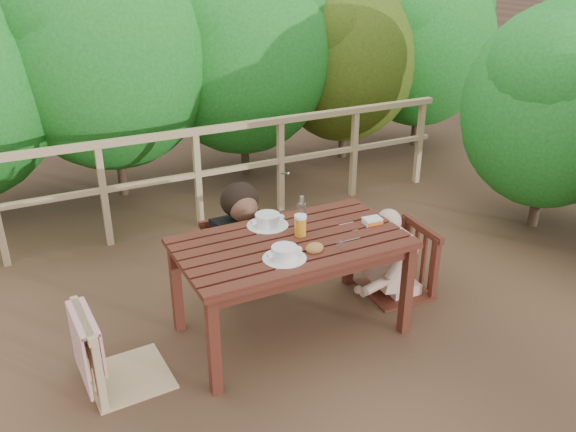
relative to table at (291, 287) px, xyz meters
name	(u,v)px	position (x,y,z in m)	size (l,w,h in m)	color
ground	(291,330)	(0.00, 0.00, -0.36)	(60.00, 60.00, 0.00)	brown
table	(291,287)	(0.00, 0.00, 0.00)	(1.57, 0.88, 0.73)	#411A11
chair_left	(120,310)	(-1.19, 0.00, 0.16)	(0.52, 0.52, 1.04)	tan
chair_far	(233,229)	(-0.08, 0.89, 0.10)	(0.46, 0.46, 0.92)	#411A11
chair_right	(399,234)	(1.00, 0.11, 0.15)	(0.51, 0.51, 1.03)	#411A11
woman	(231,202)	(-0.08, 0.91, 0.33)	(0.56, 0.69, 1.39)	black
diner_right	(403,222)	(1.03, 0.11, 0.25)	(0.49, 0.60, 1.22)	#DDAE97
railing	(198,179)	(0.00, 2.00, 0.14)	(5.60, 0.10, 1.01)	tan
hedge_row	(189,15)	(0.40, 3.20, 1.54)	(6.60, 1.60, 3.80)	#1C691F
soup_near	(284,253)	(-0.16, -0.21, 0.41)	(0.29, 0.29, 0.10)	white
soup_far	(268,221)	(-0.05, 0.29, 0.41)	(0.30, 0.30, 0.10)	silver
bread_roll	(315,248)	(0.06, -0.22, 0.40)	(0.13, 0.10, 0.07)	#9A6437
beer_glass	(300,226)	(0.09, 0.04, 0.45)	(0.09, 0.09, 0.17)	#C5870D
bottle	(302,215)	(0.13, 0.10, 0.50)	(0.07, 0.07, 0.28)	white
tumbler	(340,246)	(0.23, -0.26, 0.40)	(0.06, 0.06, 0.07)	silver
butter_tub	(372,222)	(0.64, -0.03, 0.39)	(0.13, 0.09, 0.06)	silver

